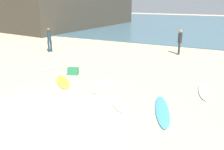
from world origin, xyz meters
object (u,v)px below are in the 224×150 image
surfboard_0 (204,91)px  surfboard_5 (52,68)px  beach_cooler (73,71)px  surfboard_3 (63,82)px  beachgoer_far (180,41)px  surfboard_2 (162,110)px  surfboard_1 (118,101)px  surfboard_4 (102,85)px  beachgoer_mid (49,39)px

surfboard_0 → surfboard_5: 8.34m
surfboard_0 → beach_cooler: beach_cooler is taller
surfboard_0 → surfboard_3: bearing=8.1°
surfboard_0 → surfboard_3: 6.49m
surfboard_3 → beachgoer_far: bearing=19.0°
surfboard_2 → surfboard_5: (-7.15, 2.54, -0.01)m
surfboard_1 → beach_cooler: beach_cooler is taller
beach_cooler → surfboard_5: bearing=166.4°
surfboard_3 → beachgoer_far: (3.92, 8.45, 0.95)m
surfboard_1 → beachgoer_far: beachgoer_far is taller
surfboard_4 → beach_cooler: size_ratio=3.77×
surfboard_4 → surfboard_5: bearing=153.7°
surfboard_1 → surfboard_2: size_ratio=0.79×
surfboard_0 → surfboard_2: bearing=57.8°
surfboard_1 → beach_cooler: (-3.54, 2.05, 0.15)m
surfboard_2 → surfboard_5: 7.59m
surfboard_4 → surfboard_1: bearing=-52.5°
surfboard_2 → surfboard_0: bearing=-132.6°
surfboard_3 → beachgoer_far: size_ratio=1.08×
surfboard_3 → surfboard_4: (1.88, 0.49, -0.00)m
surfboard_4 → beachgoer_far: beachgoer_far is taller
beachgoer_mid → beach_cooler: size_ratio=3.27×
surfboard_4 → surfboard_0: bearing=6.9°
surfboard_0 → surfboard_3: surfboard_0 is taller
surfboard_3 → surfboard_5: (-2.10, 1.69, -0.01)m
beach_cooler → surfboard_2: bearing=-21.5°
surfboard_2 → surfboard_4: bearing=-41.1°
surfboard_3 → surfboard_1: bearing=-60.0°
beachgoer_mid → beachgoer_far: beachgoer_mid is taller
surfboard_3 → beachgoer_mid: 7.18m
beachgoer_far → surfboard_2: bearing=-1.8°
surfboard_0 → surfboard_5: surfboard_0 is taller
surfboard_2 → beachgoer_mid: beachgoer_mid is taller
beachgoer_far → beach_cooler: beachgoer_far is taller
surfboard_0 → surfboard_1: size_ratio=1.07×
surfboard_1 → surfboard_2: (1.77, -0.05, 0.01)m
surfboard_0 → surfboard_4: (-4.36, -1.28, -0.00)m
beachgoer_far → beachgoer_mid: bearing=-77.9°
surfboard_1 → surfboard_2: bearing=141.6°
surfboard_2 → surfboard_4: size_ratio=1.22×
surfboard_4 → surfboard_5: size_ratio=0.82×
surfboard_2 → beach_cooler: size_ratio=4.59×
surfboard_0 → surfboard_4: 4.54m
surfboard_1 → surfboard_3: bearing=-50.8°
surfboard_5 → beach_cooler: beach_cooler is taller
beachgoer_far → surfboard_4: bearing=-23.1°
surfboard_0 → surfboard_1: (-2.96, -2.58, -0.01)m
surfboard_1 → surfboard_2: 1.77m
surfboard_4 → beachgoer_mid: 8.33m
surfboard_1 → surfboard_5: surfboard_1 is taller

